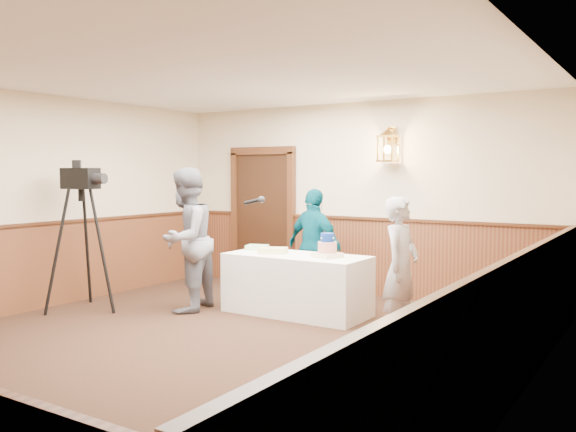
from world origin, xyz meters
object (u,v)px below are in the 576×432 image
assistant_p (314,245)px  interviewer (186,240)px  sheet_cake_yellow (273,251)px  tiered_cake (327,248)px  sheet_cake_green (257,247)px  baker (401,267)px  display_table (297,284)px  tv_camera_rig (82,247)px

assistant_p → interviewer: bearing=64.4°
sheet_cake_yellow → tiered_cake: bearing=3.3°
sheet_cake_yellow → interviewer: 1.12m
sheet_cake_green → baker: 2.25m
tiered_cake → interviewer: size_ratio=0.20×
interviewer → sheet_cake_yellow: bearing=109.5°
sheet_cake_green → interviewer: interviewer is taller
sheet_cake_yellow → display_table: bearing=7.8°
tv_camera_rig → sheet_cake_green: bearing=30.3°
tiered_cake → tv_camera_rig: bearing=-155.4°
display_table → assistant_p: size_ratio=1.15×
tv_camera_rig → assistant_p: bearing=32.6°
interviewer → tv_camera_rig: 1.35m
sheet_cake_yellow → interviewer: interviewer is taller
interviewer → tv_camera_rig: size_ratio=1.00×
display_table → sheet_cake_green: (-0.72, 0.15, 0.41)m
baker → tv_camera_rig: tv_camera_rig is taller
baker → tv_camera_rig: size_ratio=0.83×
sheet_cake_green → tv_camera_rig: 2.26m
assistant_p → display_table: bearing=116.5°
display_table → interviewer: 1.53m
tiered_cake → sheet_cake_green: tiered_cake is taller
interviewer → assistant_p: 1.77m
baker → interviewer: bearing=98.5°
baker → assistant_p: 1.97m
display_table → tiered_cake: tiered_cake is taller
sheet_cake_yellow → interviewer: (-0.96, -0.58, 0.14)m
sheet_cake_yellow → sheet_cake_green: sheet_cake_yellow is taller
sheet_cake_green → assistant_p: bearing=49.0°
tiered_cake → baker: baker is taller
sheet_cake_yellow → baker: 1.84m
display_table → interviewer: size_ratio=0.98×
interviewer → tiered_cake: bearing=98.3°
tiered_cake → interviewer: interviewer is taller
display_table → tiered_cake: (0.44, -0.00, 0.49)m
interviewer → assistant_p: size_ratio=1.18×
assistant_p → sheet_cake_yellow: bearing=92.8°
display_table → tiered_cake: 0.66m
interviewer → assistant_p: bearing=130.0°
sheet_cake_yellow → baker: baker is taller
sheet_cake_yellow → tv_camera_rig: 2.46m
sheet_cake_green → tv_camera_rig: (-1.72, -1.46, 0.04)m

